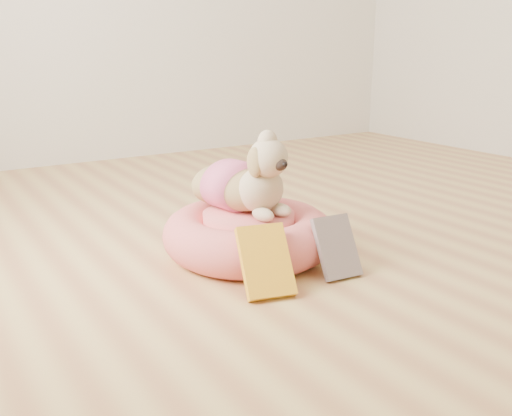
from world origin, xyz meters
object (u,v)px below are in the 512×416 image
book_yellow (266,261)px  book_white (337,247)px  dog (244,169)px  pet_bed (249,234)px

book_yellow → book_white: size_ratio=1.10×
dog → book_white: (0.14, -0.35, -0.22)m
pet_bed → book_white: (0.15, -0.32, 0.02)m
dog → book_yellow: dog is taller
dog → book_yellow: (-0.13, -0.34, -0.22)m
pet_bed → book_yellow: bearing=-112.7°
dog → book_yellow: 0.42m
pet_bed → book_yellow: (-0.13, -0.31, 0.02)m
pet_bed → dog: bearing=86.5°
pet_bed → dog: dog is taller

